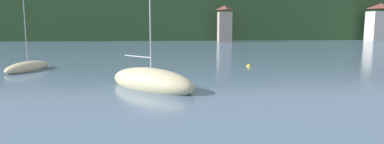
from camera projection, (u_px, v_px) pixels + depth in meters
The scene contains 6 objects.
wooded_hillside at pixel (163, 22), 133.87m from camera, with size 352.00×58.61×37.67m.
shore_building_west at pixel (225, 24), 95.90m from camera, with size 3.92×3.83×10.32m.
shore_building_westcentral at pixel (380, 23), 100.85m from camera, with size 6.97×5.09×11.26m.
sailboat_mid_0 at pixel (28, 68), 34.63m from camera, with size 3.74×6.75×8.31m.
sailboat_mid_4 at pixel (151, 82), 24.80m from camera, with size 7.60×7.73×12.00m.
mooring_buoy_mid at pixel (249, 67), 37.97m from camera, with size 0.54×0.54×0.54m, color yellow.
Camera 1 is at (-2.43, 25.95, 4.68)m, focal length 31.14 mm.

